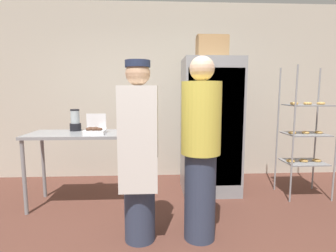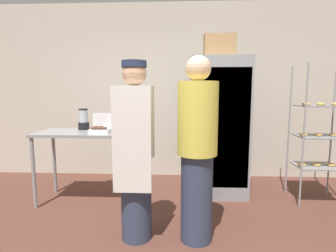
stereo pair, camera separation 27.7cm
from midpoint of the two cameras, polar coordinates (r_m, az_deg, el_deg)
back_wall at (r=4.43m, az=-3.45°, el=7.45°), size 6.40×0.12×2.85m
refrigerator at (r=3.71m, az=7.14°, el=-0.13°), size 0.78×0.68×1.88m
baking_rack at (r=3.92m, az=26.02°, el=-1.44°), size 0.59×0.46×1.76m
prep_counter at (r=3.47m, az=-20.73°, el=-3.22°), size 1.24×0.60×0.92m
donut_box at (r=3.29m, az=-18.02°, el=-0.86°), size 0.24×0.20×0.24m
blender_pitcher at (r=3.65m, az=-21.62°, el=0.96°), size 0.14×0.14×0.28m
cardboard_storage_box at (r=3.75m, az=7.37°, el=16.66°), size 0.42×0.28×0.31m
person_baker at (r=2.47m, az=-9.59°, el=-5.22°), size 0.36×0.38×1.70m
person_customer at (r=2.47m, az=3.94°, el=-5.01°), size 0.37×0.37×1.74m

